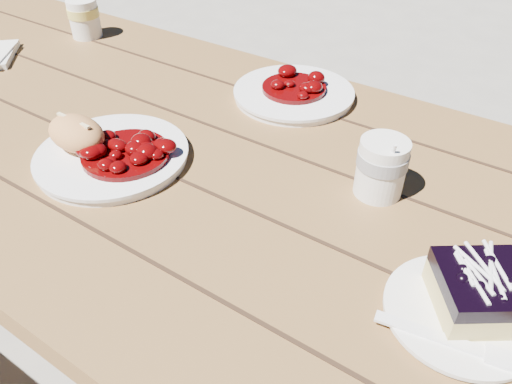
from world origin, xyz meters
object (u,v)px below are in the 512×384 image
Objects in this scene: main_plate at (112,156)px; dessert_plate at (461,313)px; picnic_table at (189,214)px; bread_roll at (76,133)px; second_cup at (84,19)px; blueberry_cake at (481,291)px; coffee_cup at (381,168)px; second_plate at (294,94)px.

dessert_plate is at bearing 0.36° from main_plate.
main_plate is (-0.07, -0.10, 0.17)m from picnic_table.
second_cup reaches higher than bread_roll.
second_cup reaches higher than picnic_table.
blueberry_cake is 1.12m from second_cup.
second_cup reaches higher than main_plate.
main_plate is 0.44m from coffee_cup.
main_plate is 2.25× the size of bread_roll.
coffee_cup is (0.46, 0.19, 0.00)m from bread_roll.
blueberry_cake is 0.57× the size of second_plate.
second_cup is (-0.88, 0.19, 0.00)m from coffee_cup.
bread_roll is 0.63× the size of dessert_plate.
main_plate is 2.71× the size of coffee_cup.
second_plate is at bearing 69.37° from main_plate.
bread_roll is at bearing -160.02° from main_plate.
bread_roll reaches higher than blueberry_cake.
second_plate is (-0.27, 0.20, -0.04)m from coffee_cup.
dessert_plate is 1.28× the size of blueberry_cake.
main_plate reaches higher than picnic_table.
dessert_plate is 0.58m from second_plate.
dessert_plate is at bearing 2.12° from bread_roll.
main_plate is at bearing -179.64° from dessert_plate.
second_plate is (0.14, 0.37, 0.00)m from main_plate.
second_plate reaches higher than picnic_table.
picnic_table is 14.50× the size of blueberry_cake.
coffee_cup reaches higher than blueberry_cake.
main_plate is 1.42× the size of dessert_plate.
main_plate is at bearing -157.20° from coffee_cup.
main_plate is 0.07m from bread_roll.
second_cup reaches higher than dessert_plate.
coffee_cup and second_cup have the same top height.
bread_roll is 1.20× the size of coffee_cup.
picnic_table is 7.97× the size of main_plate.
coffee_cup is at bearing -11.97° from second_cup.
second_cup is at bearing 142.90° from main_plate.
dessert_plate is 0.25m from coffee_cup.
second_plate is (-0.45, 0.36, 0.00)m from dessert_plate.
blueberry_cake is at bearing -8.96° from picnic_table.
bread_roll is 1.20× the size of second_cup.
blueberry_cake is 0.58m from second_plate.
dessert_plate is 1.91× the size of coffee_cup.
bread_roll is at bearing -177.88° from dessert_plate.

